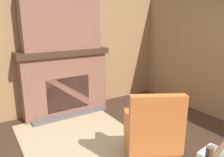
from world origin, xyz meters
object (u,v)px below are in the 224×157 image
at_px(oil_lamp_vase, 36,46).
at_px(storage_case, 91,43).
at_px(firewood_stack, 151,112).
at_px(decorative_plate_on_mantel, 67,42).
at_px(armchair, 152,136).

bearing_deg(oil_lamp_vase, storage_case, 90.00).
xyz_separation_m(firewood_stack, oil_lamp_vase, (-1.11, -1.80, 1.27)).
height_order(firewood_stack, decorative_plate_on_mantel, decorative_plate_on_mantel).
relative_size(storage_case, decorative_plate_on_mantel, 0.85).
xyz_separation_m(oil_lamp_vase, decorative_plate_on_mantel, (-0.02, 0.60, 0.05)).
bearing_deg(armchair, firewood_stack, -13.75).
relative_size(armchair, oil_lamp_vase, 3.80).
relative_size(oil_lamp_vase, decorative_plate_on_mantel, 0.91).
distance_m(firewood_stack, storage_case, 1.82).
height_order(armchair, firewood_stack, armchair).
bearing_deg(storage_case, decorative_plate_on_mantel, -92.28).
bearing_deg(storage_case, armchair, -6.88).
distance_m(oil_lamp_vase, storage_case, 1.11).
bearing_deg(oil_lamp_vase, firewood_stack, 58.36).
bearing_deg(decorative_plate_on_mantel, oil_lamp_vase, -88.10).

